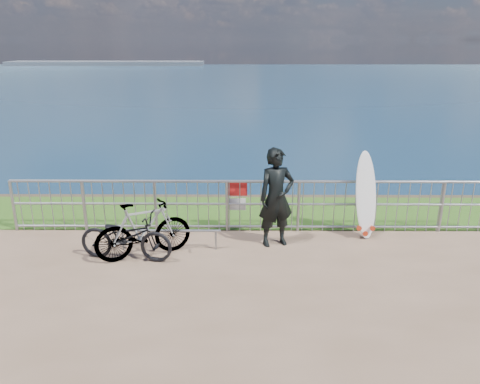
{
  "coord_description": "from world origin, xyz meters",
  "views": [
    {
      "loc": [
        -0.16,
        -7.62,
        3.88
      ],
      "look_at": [
        -0.22,
        1.2,
        1.0
      ],
      "focal_mm": 35.0,
      "sensor_mm": 36.0,
      "label": 1
    }
  ],
  "objects_px": {
    "surfer": "(276,198)",
    "surfboard": "(366,198)",
    "bicycle_far": "(143,230)",
    "bicycle_near": "(126,236)"
  },
  "relations": [
    {
      "from": "surfer",
      "to": "surfboard",
      "type": "distance_m",
      "value": 1.89
    },
    {
      "from": "surfboard",
      "to": "surfer",
      "type": "bearing_deg",
      "value": -167.6
    },
    {
      "from": "surfer",
      "to": "surfboard",
      "type": "height_order",
      "value": "surfer"
    },
    {
      "from": "surfboard",
      "to": "bicycle_near",
      "type": "bearing_deg",
      "value": -166.54
    },
    {
      "from": "surfer",
      "to": "surfboard",
      "type": "relative_size",
      "value": 1.09
    },
    {
      "from": "surfer",
      "to": "bicycle_far",
      "type": "height_order",
      "value": "surfer"
    },
    {
      "from": "surfer",
      "to": "bicycle_near",
      "type": "xyz_separation_m",
      "value": [
        -2.79,
        -0.7,
        -0.52
      ]
    },
    {
      "from": "surfer",
      "to": "bicycle_far",
      "type": "xyz_separation_m",
      "value": [
        -2.48,
        -0.58,
        -0.43
      ]
    },
    {
      "from": "surfboard",
      "to": "bicycle_far",
      "type": "distance_m",
      "value": 4.45
    },
    {
      "from": "surfer",
      "to": "bicycle_near",
      "type": "distance_m",
      "value": 2.92
    }
  ]
}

